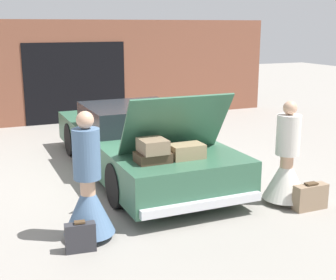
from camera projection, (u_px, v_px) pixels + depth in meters
name	position (u px, v px, depth m)	size (l,w,h in m)	color
ground_plane	(138.00, 171.00, 8.72)	(40.00, 40.00, 0.00)	gray
garage_wall_back	(75.00, 72.00, 12.88)	(12.00, 0.14, 2.80)	brown
car	(137.00, 142.00, 8.59)	(1.95, 5.22, 1.68)	#336047
person_left	(88.00, 195.00, 5.84)	(0.65, 0.65, 1.65)	tan
person_right	(286.00, 168.00, 7.05)	(0.68, 0.68, 1.57)	tan
suitcase_beside_left_person	(80.00, 237.00, 5.59)	(0.38, 0.17, 0.39)	#2D2D33
suitcase_beside_right_person	(310.00, 197.00, 6.87)	(0.53, 0.18, 0.41)	#8C7259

